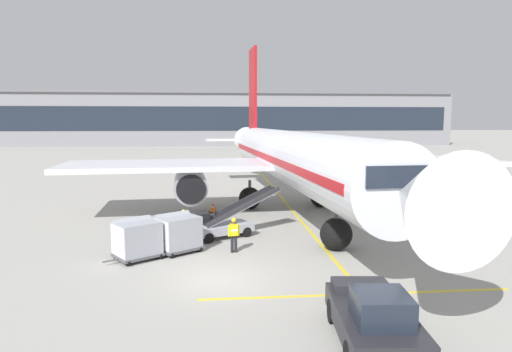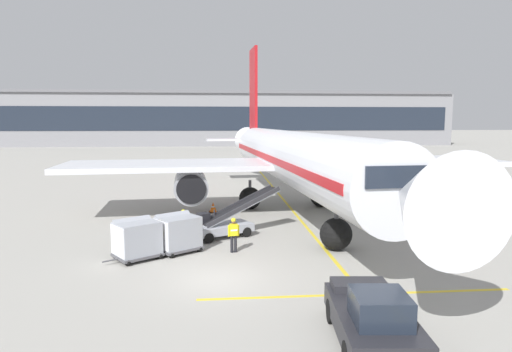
# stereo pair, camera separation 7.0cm
# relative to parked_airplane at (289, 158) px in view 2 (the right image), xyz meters

# --- Properties ---
(ground_plane) EXTENTS (600.00, 600.00, 0.00)m
(ground_plane) POSITION_rel_parked_airplane_xyz_m (-5.18, -13.88, -3.86)
(ground_plane) COLOR #9E9B93
(parked_airplane) EXTENTS (31.86, 41.17, 14.18)m
(parked_airplane) POSITION_rel_parked_airplane_xyz_m (0.00, 0.00, 0.00)
(parked_airplane) COLOR silver
(parked_airplane) RESTS_ON ground
(belt_loader) EXTENTS (5.40, 3.66, 2.65)m
(belt_loader) POSITION_rel_parked_airplane_xyz_m (-4.72, -7.02, -3.04)
(belt_loader) COLOR #A3A8B2
(belt_loader) RESTS_ON ground
(baggage_cart_lead) EXTENTS (2.69, 2.46, 1.91)m
(baggage_cart_lead) POSITION_rel_parked_airplane_xyz_m (-7.14, -9.79, -2.86)
(baggage_cart_lead) COLOR #515156
(baggage_cart_lead) RESTS_ON ground
(baggage_cart_second) EXTENTS (2.69, 2.46, 1.91)m
(baggage_cart_second) POSITION_rel_parked_airplane_xyz_m (-8.97, -10.79, -2.86)
(baggage_cart_second) COLOR #515156
(baggage_cart_second) RESTS_ON ground
(pushback_tug) EXTENTS (2.48, 4.57, 1.83)m
(pushback_tug) POSITION_rel_parked_airplane_xyz_m (-0.69, -19.62, -3.03)
(pushback_tug) COLOR #232328
(pushback_tug) RESTS_ON ground
(ground_crew_by_loader) EXTENTS (0.40, 0.50, 1.74)m
(ground_crew_by_loader) POSITION_rel_parked_airplane_xyz_m (-7.01, -7.82, -2.86)
(ground_crew_by_loader) COLOR #333847
(ground_crew_by_loader) RESTS_ON ground
(ground_crew_by_carts) EXTENTS (0.53, 0.37, 1.74)m
(ground_crew_by_carts) POSITION_rel_parked_airplane_xyz_m (-8.07, -10.41, -2.86)
(ground_crew_by_carts) COLOR black
(ground_crew_by_carts) RESTS_ON ground
(ground_crew_marshaller) EXTENTS (0.56, 0.31, 1.74)m
(ground_crew_marshaller) POSITION_rel_parked_airplane_xyz_m (-4.38, -10.15, -2.86)
(ground_crew_marshaller) COLOR black
(ground_crew_marshaller) RESTS_ON ground
(safety_cone_engine_keepout) EXTENTS (0.65, 0.65, 0.73)m
(safety_cone_engine_keepout) POSITION_rel_parked_airplane_xyz_m (-5.50, -0.34, -3.50)
(safety_cone_engine_keepout) COLOR black
(safety_cone_engine_keepout) RESTS_ON ground
(apron_guidance_line_lead_in) EXTENTS (0.20, 110.00, 0.01)m
(apron_guidance_line_lead_in) POSITION_rel_parked_airplane_xyz_m (0.27, -0.73, -3.85)
(apron_guidance_line_lead_in) COLOR yellow
(apron_guidance_line_lead_in) RESTS_ON ground
(apron_guidance_line_stop_bar) EXTENTS (12.00, 0.20, 0.01)m
(apron_guidance_line_stop_bar) POSITION_rel_parked_airplane_xyz_m (0.06, -15.92, -3.85)
(apron_guidance_line_stop_bar) COLOR yellow
(apron_guidance_line_stop_bar) RESTS_ON ground
(terminal_building) EXTENTS (141.24, 21.97, 14.34)m
(terminal_building) POSITION_rel_parked_airplane_xyz_m (-12.68, 94.05, 3.26)
(terminal_building) COLOR gray
(terminal_building) RESTS_ON ground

